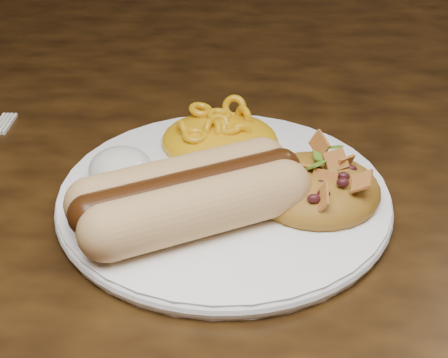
{
  "coord_description": "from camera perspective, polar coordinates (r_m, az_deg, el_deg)",
  "views": [
    {
      "loc": [
        0.01,
        -0.5,
        1.04
      ],
      "look_at": [
        -0.01,
        -0.09,
        0.77
      ],
      "focal_mm": 55.0,
      "sensor_mm": 36.0,
      "label": 1
    }
  ],
  "objects": [
    {
      "name": "table",
      "position": [
        0.63,
        1.51,
        -4.38
      ],
      "size": [
        1.6,
        0.9,
        0.75
      ],
      "color": "#3B240C",
      "rests_on": "floor"
    },
    {
      "name": "plate",
      "position": [
        0.5,
        0.0,
        -1.56
      ],
      "size": [
        0.28,
        0.28,
        0.01
      ],
      "primitive_type": "cylinder",
      "rotation": [
        0.0,
        0.0,
        -0.18
      ],
      "color": "white",
      "rests_on": "table"
    },
    {
      "name": "hotdog",
      "position": [
        0.46,
        -2.84,
        -1.28
      ],
      "size": [
        0.13,
        0.12,
        0.04
      ],
      "rotation": [
        0.0,
        0.0,
        0.48
      ],
      "color": "tan",
      "rests_on": "plate"
    },
    {
      "name": "mac_and_cheese",
      "position": [
        0.54,
        -0.35,
        4.51
      ],
      "size": [
        0.12,
        0.11,
        0.04
      ],
      "primitive_type": "ellipsoid",
      "rotation": [
        0.0,
        0.0,
        -0.36
      ],
      "color": "orange",
      "rests_on": "plate"
    },
    {
      "name": "sour_cream",
      "position": [
        0.51,
        -8.66,
        1.47
      ],
      "size": [
        0.05,
        0.05,
        0.03
      ],
      "primitive_type": "ellipsoid",
      "rotation": [
        0.0,
        0.0,
        -0.09
      ],
      "color": "silver",
      "rests_on": "plate"
    },
    {
      "name": "taco_salad",
      "position": [
        0.48,
        7.69,
        0.04
      ],
      "size": [
        0.09,
        0.09,
        0.04
      ],
      "rotation": [
        0.0,
        0.0,
        0.27
      ],
      "color": "#CF4E1C",
      "rests_on": "plate"
    }
  ]
}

